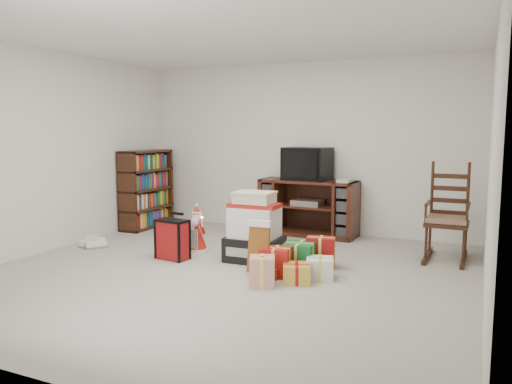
# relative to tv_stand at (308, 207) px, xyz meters

# --- Properties ---
(room) EXTENTS (5.01, 5.01, 2.51)m
(room) POSITION_rel_tv_stand_xyz_m (-0.17, -2.22, 0.85)
(room) COLOR #B7B3A8
(room) RESTS_ON ground
(tv_stand) EXTENTS (1.42, 0.56, 0.80)m
(tv_stand) POSITION_rel_tv_stand_xyz_m (0.00, 0.00, 0.00)
(tv_stand) COLOR #441D13
(tv_stand) RESTS_ON floor
(bookshelf) EXTENTS (0.33, 0.98, 1.20)m
(bookshelf) POSITION_rel_tv_stand_xyz_m (-2.48, -0.49, 0.18)
(bookshelf) COLOR #391F0F
(bookshelf) RESTS_ON floor
(rocking_chair) EXTENTS (0.49, 0.79, 1.19)m
(rocking_chair) POSITION_rel_tv_stand_xyz_m (1.92, -0.61, 0.00)
(rocking_chair) COLOR #391F0F
(rocking_chair) RESTS_ON floor
(gift_pile) EXTENTS (0.64, 0.47, 0.79)m
(gift_pile) POSITION_rel_tv_stand_xyz_m (-0.10, -1.64, -0.05)
(gift_pile) COLOR black
(gift_pile) RESTS_ON floor
(red_suitcase) EXTENTS (0.39, 0.24, 0.55)m
(red_suitcase) POSITION_rel_tv_stand_xyz_m (-1.01, -1.98, -0.16)
(red_suitcase) COLOR maroon
(red_suitcase) RESTS_ON floor
(stocking) EXTENTS (0.29, 0.14, 0.60)m
(stocking) POSITION_rel_tv_stand_xyz_m (0.19, -2.18, -0.10)
(stocking) COLOR #10780D
(stocking) RESTS_ON floor
(teddy_bear) EXTENTS (0.21, 0.19, 0.32)m
(teddy_bear) POSITION_rel_tv_stand_xyz_m (0.19, -2.03, -0.26)
(teddy_bear) COLOR brown
(teddy_bear) RESTS_ON floor
(santa_figurine) EXTENTS (0.28, 0.27, 0.58)m
(santa_figurine) POSITION_rel_tv_stand_xyz_m (-0.01, -1.44, -0.18)
(santa_figurine) COLOR #B31F13
(santa_figurine) RESTS_ON floor
(mrs_claus_figurine) EXTENTS (0.28, 0.27, 0.58)m
(mrs_claus_figurine) POSITION_rel_tv_stand_xyz_m (-0.95, -1.52, -0.18)
(mrs_claus_figurine) COLOR #B31F13
(mrs_claus_figurine) RESTS_ON floor
(sneaker_pair) EXTENTS (0.36, 0.28, 0.09)m
(sneaker_pair) POSITION_rel_tv_stand_xyz_m (-2.29, -1.90, -0.35)
(sneaker_pair) COLOR white
(sneaker_pair) RESTS_ON floor
(gift_cluster) EXTENTS (0.77, 1.07, 0.26)m
(gift_cluster) POSITION_rel_tv_stand_xyz_m (0.55, -2.03, -0.27)
(gift_cluster) COLOR #A81A13
(gift_cluster) RESTS_ON floor
(crt_television) EXTENTS (0.69, 0.55, 0.47)m
(crt_television) POSITION_rel_tv_stand_xyz_m (-0.03, -0.00, 0.63)
(crt_television) COLOR black
(crt_television) RESTS_ON tv_stand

